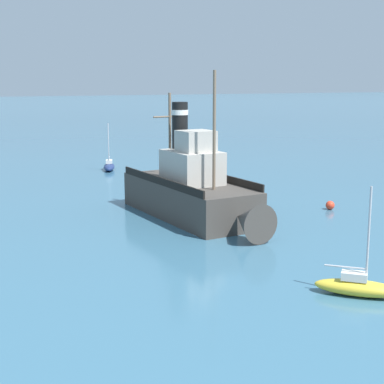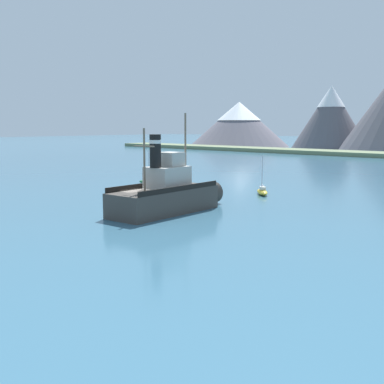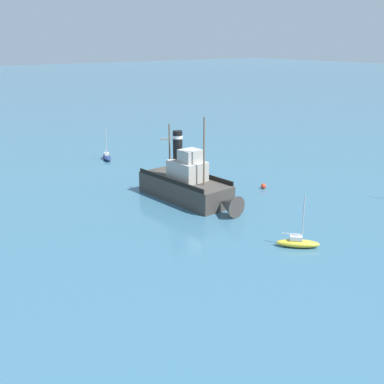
% 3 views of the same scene
% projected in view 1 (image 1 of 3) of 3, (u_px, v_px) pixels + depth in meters
% --- Properties ---
extents(ground_plane, '(600.00, 600.00, 0.00)m').
position_uv_depth(ground_plane, '(193.00, 206.00, 44.03)').
color(ground_plane, '#38667F').
extents(old_tugboat, '(5.22, 14.60, 9.90)m').
position_uv_depth(old_tugboat, '(193.00, 192.00, 39.92)').
color(old_tugboat, '#423D38').
rests_on(old_tugboat, ground).
extents(sailboat_navy, '(2.30, 3.95, 4.90)m').
position_uv_depth(sailboat_navy, '(109.00, 166.00, 61.24)').
color(sailboat_navy, navy).
rests_on(sailboat_navy, ground).
extents(sailboat_yellow, '(3.48, 3.45, 4.90)m').
position_uv_depth(sailboat_yellow, '(358.00, 286.00, 25.68)').
color(sailboat_yellow, gold).
rests_on(sailboat_yellow, ground).
extents(mooring_buoy, '(0.64, 0.64, 0.64)m').
position_uv_depth(mooring_buoy, '(330.00, 205.00, 42.73)').
color(mooring_buoy, red).
rests_on(mooring_buoy, ground).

